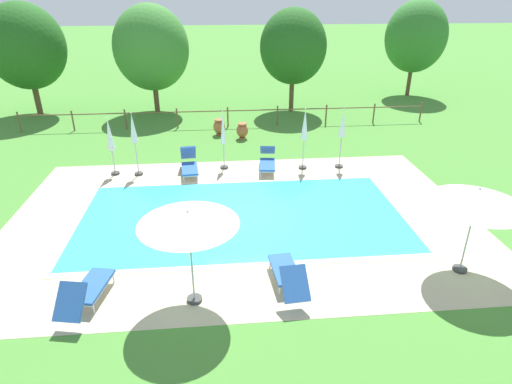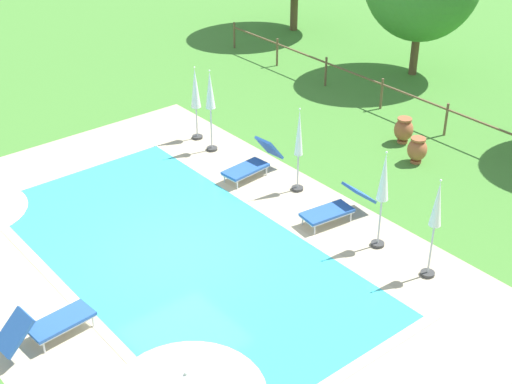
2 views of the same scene
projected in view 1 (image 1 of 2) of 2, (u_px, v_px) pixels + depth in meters
ground_plane at (242, 216)px, 13.64m from camera, size 160.00×160.00×0.00m
pool_deck_paving at (242, 216)px, 13.64m from camera, size 14.67×9.70×0.01m
swimming_pool_water at (242, 216)px, 13.64m from camera, size 10.18×5.21×0.01m
pool_coping_rim at (242, 216)px, 13.64m from camera, size 10.66×5.69×0.01m
sun_lounger_north_near_steps at (189, 164)px, 16.62m from camera, size 0.77×1.90×0.99m
sun_lounger_north_mid at (288, 274)px, 10.26m from camera, size 0.76×1.99×0.91m
sun_lounger_north_far at (267, 161)px, 17.03m from camera, size 0.84×2.05×0.85m
sun_lounger_north_end at (86, 291)px, 9.67m from camera, size 0.96×1.98×0.95m
patio_umbrella_open_foreground at (478, 197)px, 10.10m from camera, size 2.34×2.34×2.38m
patio_umbrella_open_by_bench at (188, 219)px, 9.00m from camera, size 2.20×2.20×2.41m
patio_umbrella_closed_row_west at (223, 133)px, 16.66m from camera, size 0.32×0.32×2.37m
patio_umbrella_closed_row_mid_west at (305, 128)px, 16.55m from camera, size 0.32×0.32×2.49m
patio_umbrella_closed_row_centre at (110, 137)px, 16.08m from camera, size 0.32×0.32×2.30m
patio_umbrella_closed_row_mid_east at (342, 128)px, 16.68m from camera, size 0.32×0.32×2.44m
patio_umbrella_closed_row_east at (134, 133)px, 15.95m from camera, size 0.32×0.32×2.50m
terracotta_urn_near_fence at (242, 131)px, 20.51m from camera, size 0.56×0.56×0.77m
terracotta_urn_by_tree at (219, 127)px, 21.04m from camera, size 0.57×0.57×0.79m
perimeter_fence at (228, 114)px, 22.21m from camera, size 21.08×0.08×1.05m
tree_far_west at (26, 47)px, 23.07m from camera, size 4.17×4.17×6.05m
tree_west_mid at (293, 47)px, 23.87m from camera, size 3.74×3.74×5.72m
tree_centre at (416, 37)px, 27.45m from camera, size 3.89×3.89×6.06m
tree_east_mid at (151, 48)px, 23.55m from camera, size 4.16×4.16×5.94m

